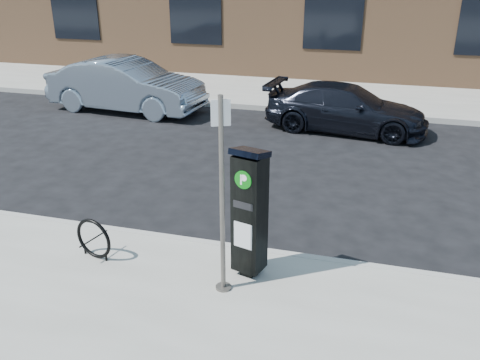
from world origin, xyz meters
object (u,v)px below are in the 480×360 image
(sign_pole, at_px, (222,200))
(car_silver, at_px, (126,85))
(parking_kiosk, at_px, (250,212))
(bike_rack, at_px, (94,239))
(car_dark, at_px, (346,108))

(sign_pole, relative_size, car_silver, 0.55)
(sign_pole, bearing_deg, car_silver, 99.37)
(parking_kiosk, height_order, sign_pole, sign_pole)
(bike_rack, distance_m, car_silver, 8.52)
(car_dark, bearing_deg, parking_kiosk, -178.62)
(parking_kiosk, bearing_deg, car_silver, 142.18)
(bike_rack, bearing_deg, car_silver, 127.12)
(car_silver, bearing_deg, sign_pole, -140.44)
(sign_pole, distance_m, bike_rack, 2.21)
(bike_rack, relative_size, car_dark, 0.15)
(car_dark, bearing_deg, sign_pole, 179.96)
(sign_pole, bearing_deg, car_dark, 58.60)
(bike_rack, bearing_deg, sign_pole, 6.34)
(parking_kiosk, height_order, bike_rack, parking_kiosk)
(parking_kiosk, xyz_separation_m, car_dark, (0.65, 7.32, -0.48))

